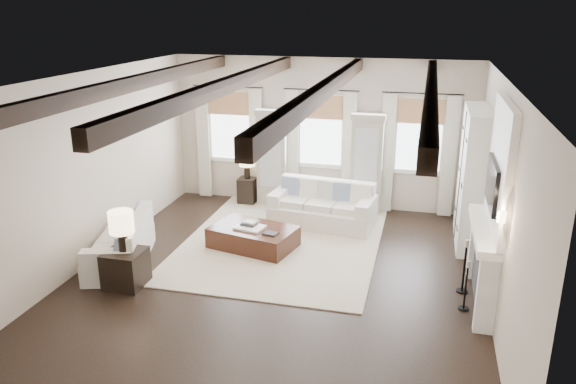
% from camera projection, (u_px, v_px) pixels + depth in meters
% --- Properties ---
extents(ground, '(7.50, 7.50, 0.00)m').
position_uv_depth(ground, '(276.00, 279.00, 9.08)').
color(ground, black).
rests_on(ground, ground).
extents(room_shell, '(6.54, 7.54, 3.22)m').
position_uv_depth(room_shell, '(334.00, 155.00, 9.14)').
color(room_shell, beige).
rests_on(room_shell, ground).
extents(area_rug, '(3.54, 4.69, 0.02)m').
position_uv_depth(area_rug, '(283.00, 240.00, 10.57)').
color(area_rug, beige).
rests_on(area_rug, ground).
extents(sofa_back, '(2.14, 1.16, 0.88)m').
position_uv_depth(sofa_back, '(323.00, 208.00, 11.24)').
color(sofa_back, silver).
rests_on(sofa_back, ground).
extents(sofa_left, '(1.38, 2.06, 0.81)m').
position_uv_depth(sofa_left, '(123.00, 245.00, 9.56)').
color(sofa_left, silver).
rests_on(sofa_left, ground).
extents(ottoman, '(1.66, 1.24, 0.39)m').
position_uv_depth(ottoman, '(253.00, 237.00, 10.20)').
color(ottoman, black).
rests_on(ottoman, ground).
extents(tray, '(0.57, 0.48, 0.04)m').
position_uv_depth(tray, '(250.00, 227.00, 10.10)').
color(tray, white).
rests_on(tray, ottoman).
extents(book_lower, '(0.30, 0.25, 0.04)m').
position_uv_depth(book_lower, '(249.00, 224.00, 10.14)').
color(book_lower, '#262628').
rests_on(book_lower, tray).
extents(book_upper, '(0.25, 0.22, 0.03)m').
position_uv_depth(book_upper, '(250.00, 222.00, 10.14)').
color(book_upper, beige).
rests_on(book_upper, book_lower).
extents(book_loose, '(0.27, 0.23, 0.03)m').
position_uv_depth(book_loose, '(270.00, 233.00, 9.84)').
color(book_loose, '#262628').
rests_on(book_loose, ottoman).
extents(side_table_front, '(0.58, 0.58, 0.58)m').
position_uv_depth(side_table_front, '(126.00, 268.00, 8.78)').
color(side_table_front, black).
rests_on(side_table_front, ground).
extents(lamp_front, '(0.38, 0.38, 0.66)m').
position_uv_depth(lamp_front, '(121.00, 224.00, 8.55)').
color(lamp_front, black).
rests_on(lamp_front, side_table_front).
extents(side_table_back, '(0.38, 0.38, 0.57)m').
position_uv_depth(side_table_back, '(248.00, 190.00, 12.51)').
color(side_table_back, black).
rests_on(side_table_back, ground).
extents(lamp_back, '(0.34, 0.34, 0.59)m').
position_uv_depth(lamp_back, '(247.00, 161.00, 12.30)').
color(lamp_back, black).
rests_on(lamp_back, side_table_back).
extents(candlestick_near, '(0.16, 0.16, 0.77)m').
position_uv_depth(candlestick_near, '(465.00, 289.00, 8.07)').
color(candlestick_near, black).
rests_on(candlestick_near, ground).
extents(candlestick_far, '(0.18, 0.18, 0.86)m').
position_uv_depth(candlestick_far, '(464.00, 271.00, 8.56)').
color(candlestick_far, black).
rests_on(candlestick_far, ground).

